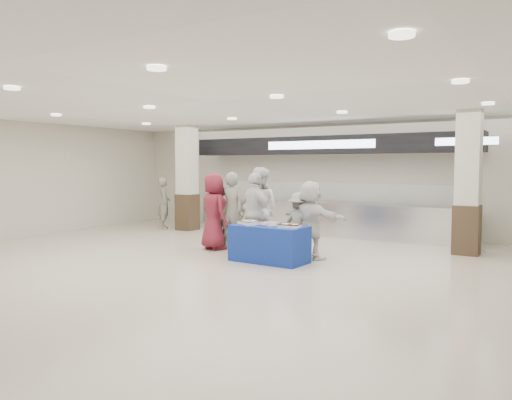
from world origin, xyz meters
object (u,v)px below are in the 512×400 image
Objects in this scene: sheet_cake_left at (250,222)px; civilian_white at (311,220)px; display_table at (269,244)px; civilian_maroon at (214,211)px; cupcake_tray at (269,224)px; soldier_a at (232,211)px; soldier_bg at (164,203)px; sheet_cake_right at (290,225)px; chef_short at (255,213)px; chef_tall at (259,209)px; soldier_b at (300,225)px.

sheet_cake_left is 1.29m from civilian_white.
sheet_cake_left reaches higher than display_table.
civilian_maroon is (-1.42, 0.66, 0.10)m from sheet_cake_left.
cupcake_tray is (0.45, 0.04, -0.01)m from sheet_cake_left.
soldier_a is 4.37m from soldier_bg.
civilian_white is 6.40m from soldier_bg.
soldier_a is at bearing -117.21° from civilian_maroon.
chef_short reaches higher than sheet_cake_right.
chef_tall reaches higher than soldier_b.
sheet_cake_right is 0.27× the size of soldier_bg.
soldier_b reaches higher than sheet_cake_right.
civilian_maroon reaches higher than sheet_cake_right.
soldier_a reaches higher than sheet_cake_left.
soldier_a is 0.69m from chef_tall.
display_table is 0.65m from sheet_cake_right.
civilian_maroon is at bearing 155.14° from sheet_cake_left.
sheet_cake_left is 0.96m from sheet_cake_right.
soldier_a is 0.80m from chef_short.
sheet_cake_right is 2.25m from soldier_a.
civilian_white is (1.36, 0.04, -0.08)m from chef_short.
display_table is at bearing -159.88° from soldier_bg.
display_table is at bearing 2.31° from sheet_cake_left.
civilian_white reaches higher than display_table.
chef_tall is (-0.40, 1.02, 0.17)m from sheet_cake_left.
civilian_maroon is 1.08× the size of civilian_white.
display_table is 3.17× the size of cupcake_tray.
cupcake_tray is 1.78m from soldier_a.
sheet_cake_left is at bearing 62.05° from soldier_b.
sheet_cake_right is 1.72m from chef_tall.
soldier_bg is at bearing 150.01° from sheet_cake_left.
chef_short reaches higher than soldier_bg.
soldier_b reaches higher than sheet_cake_left.
chef_short reaches higher than display_table.
civilian_white is at bearing -151.58° from soldier_bg.
cupcake_tray is 1.97m from civilian_maroon.
sheet_cake_right is at bearing 118.58° from soldier_b.
civilian_maroon is 1.11m from chef_short.
chef_tall is 0.32m from chef_short.
sheet_cake_right is 0.31× the size of soldier_b.
civilian_maroon is at bearing -164.10° from soldier_bg.
display_table is 1.87m from soldier_a.
cupcake_tray is at bearing 135.37° from soldier_a.
chef_short is at bearing 150.25° from soldier_a.
display_table is at bearing -174.48° from civilian_maroon.
chef_tall reaches higher than civilian_maroon.
soldier_bg is (-3.91, 1.95, -0.11)m from soldier_a.
soldier_a is (-1.53, 0.89, 0.13)m from cupcake_tray.
sheet_cake_right is (0.49, -0.04, 0.42)m from display_table.
civilian_maroon is 0.93× the size of chef_tall.
soldier_bg reaches higher than display_table.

